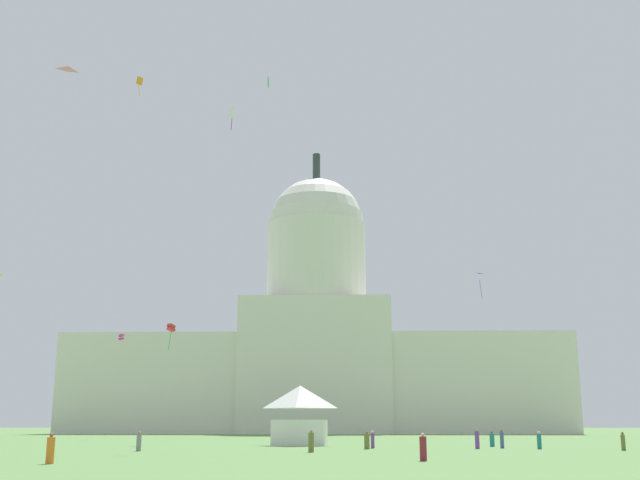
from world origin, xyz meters
name	(u,v)px	position (x,y,z in m)	size (l,w,h in m)	color
capitol_building	(316,349)	(-4.65, 150.48, 18.75)	(111.33, 24.06, 65.46)	silver
event_tent	(300,415)	(-2.66, 55.63, 3.10)	(5.91, 5.50, 6.08)	white
person_maroon_near_tree_west	(423,448)	(6.84, 21.84, 0.75)	(0.55, 0.55, 1.66)	maroon
person_purple_mid_center	(477,440)	(13.90, 45.34, 0.81)	(0.52, 0.52, 1.76)	#703D93
person_teal_near_tent	(539,441)	(19.28, 44.74, 0.71)	(0.51, 0.51, 1.55)	#1E757A
person_denim_back_right	(502,440)	(16.43, 47.00, 0.78)	(0.36, 0.36, 1.68)	#3D5684
person_olive_back_left	(367,441)	(3.98, 44.06, 0.69)	(0.65, 0.65, 1.55)	olive
person_grey_deep_crowd	(139,442)	(-14.86, 38.24, 0.72)	(0.52, 0.52, 1.58)	gray
person_olive_aisle_center	(311,442)	(-0.60, 36.07, 0.78)	(0.60, 0.60, 1.72)	olive
person_teal_near_tree_east	(492,440)	(16.40, 51.87, 0.67)	(0.50, 0.50, 1.50)	#1E757A
person_purple_edge_west	(373,440)	(4.57, 46.40, 0.73)	(0.43, 0.43, 1.57)	#703D93
person_olive_front_left	(623,442)	(25.42, 41.16, 0.70)	(0.50, 0.50, 1.53)	olive
person_orange_front_center	(50,450)	(-14.46, 17.64, 0.76)	(0.52, 0.52, 1.69)	orange
kite_magenta_low	(122,337)	(-30.38, 84.78, 14.42)	(0.75, 0.70, 0.95)	#D1339E
kite_red_low	(171,328)	(-17.08, 57.87, 12.45)	(1.02, 1.03, 2.87)	red
kite_pink_mid	(68,70)	(-18.99, 27.29, 28.66)	(1.46, 1.17, 0.24)	pink
kite_white_mid	(231,114)	(-9.46, 47.58, 33.33)	(0.54, 0.59, 2.61)	white
kite_green_high	(268,82)	(-6.43, 54.62, 40.07)	(0.13, 0.81, 1.34)	green
kite_orange_high	(140,82)	(-26.60, 73.27, 49.04)	(0.84, 1.02, 2.67)	orange
kite_blue_mid	(482,276)	(26.34, 108.97, 27.52)	(1.67, 1.60, 4.41)	blue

